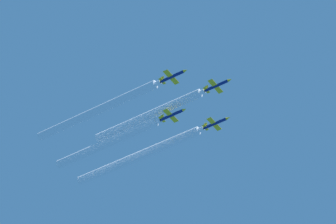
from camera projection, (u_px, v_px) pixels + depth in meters
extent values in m
cylinder|color=navy|center=(217.00, 86.00, 307.01)|extent=(1.02, 8.78, 1.02)
cone|color=yellow|center=(230.00, 80.00, 304.96)|extent=(0.97, 1.48, 0.97)
ellipsoid|color=#0C263F|center=(222.00, 83.00, 306.53)|extent=(0.56, 2.03, 0.46)
cube|color=yellow|center=(216.00, 86.00, 307.14)|extent=(7.39, 1.76, 0.11)
cube|color=yellow|center=(206.00, 90.00, 308.60)|extent=(3.14, 1.02, 0.11)
cube|color=yellow|center=(207.00, 87.00, 309.45)|extent=(0.09, 1.20, 1.57)
cylinder|color=black|center=(205.00, 91.00, 308.86)|extent=(0.76, 0.55, 0.76)
cylinder|color=navy|center=(215.00, 123.00, 317.45)|extent=(1.02, 8.78, 1.02)
cone|color=yellow|center=(228.00, 118.00, 315.40)|extent=(0.97, 1.48, 0.97)
ellipsoid|color=#0C263F|center=(220.00, 120.00, 316.97)|extent=(0.56, 2.03, 0.46)
cube|color=yellow|center=(214.00, 124.00, 317.57)|extent=(7.39, 1.76, 0.11)
cube|color=yellow|center=(205.00, 128.00, 319.04)|extent=(3.14, 1.02, 0.11)
cube|color=yellow|center=(205.00, 125.00, 319.89)|extent=(0.09, 1.20, 1.57)
cylinder|color=black|center=(204.00, 128.00, 319.30)|extent=(0.76, 0.55, 0.76)
cylinder|color=navy|center=(172.00, 76.00, 301.09)|extent=(1.02, 8.78, 1.02)
cone|color=yellow|center=(186.00, 70.00, 299.03)|extent=(0.97, 1.48, 0.97)
ellipsoid|color=#0C263F|center=(177.00, 73.00, 300.60)|extent=(0.56, 2.03, 0.46)
cube|color=yellow|center=(171.00, 77.00, 301.21)|extent=(7.39, 1.76, 0.11)
cube|color=yellow|center=(162.00, 81.00, 302.68)|extent=(3.14, 1.02, 0.11)
cube|color=yellow|center=(162.00, 78.00, 303.52)|extent=(0.09, 1.20, 1.57)
cylinder|color=black|center=(161.00, 82.00, 302.93)|extent=(0.76, 0.55, 0.76)
cylinder|color=navy|center=(172.00, 115.00, 311.16)|extent=(1.02, 8.78, 1.02)
cone|color=yellow|center=(185.00, 109.00, 309.10)|extent=(0.97, 1.48, 0.97)
ellipsoid|color=#0C263F|center=(177.00, 112.00, 310.68)|extent=(0.56, 2.03, 0.46)
cube|color=yellow|center=(171.00, 116.00, 311.28)|extent=(7.39, 1.76, 0.11)
cube|color=yellow|center=(162.00, 119.00, 312.75)|extent=(3.14, 1.02, 0.11)
cube|color=yellow|center=(162.00, 116.00, 313.59)|extent=(0.09, 1.20, 1.57)
cylinder|color=black|center=(160.00, 120.00, 313.00)|extent=(0.76, 0.55, 0.76)
cylinder|color=white|center=(158.00, 111.00, 316.36)|extent=(1.56, 37.32, 1.56)
cylinder|color=white|center=(148.00, 116.00, 318.15)|extent=(2.96, 42.92, 2.96)
cylinder|color=white|center=(150.00, 151.00, 328.38)|extent=(1.56, 45.24, 1.56)
cylinder|color=white|center=(137.00, 156.00, 330.55)|extent=(2.96, 52.02, 2.96)
cylinder|color=white|center=(108.00, 106.00, 311.49)|extent=(1.56, 42.62, 1.56)
cylinder|color=white|center=(96.00, 111.00, 313.54)|extent=(2.96, 49.01, 2.96)
cylinder|color=white|center=(116.00, 139.00, 320.38)|extent=(1.56, 36.72, 1.56)
cylinder|color=white|center=(106.00, 144.00, 322.14)|extent=(2.96, 42.23, 2.96)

